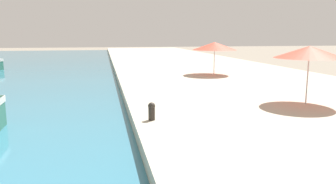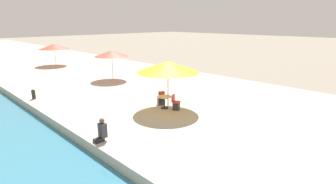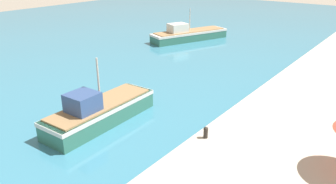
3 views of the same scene
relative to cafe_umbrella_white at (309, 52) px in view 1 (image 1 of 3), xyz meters
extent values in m
cube|color=#BCB29E|center=(0.14, 20.32, -2.56)|extent=(16.00, 90.00, 0.50)
cylinder|color=#B7B7B7|center=(0.00, 0.00, -1.21)|extent=(0.06, 0.06, 2.20)
cone|color=#E04C38|center=(0.00, 0.00, 0.00)|extent=(3.03, 3.03, 0.53)
cylinder|color=#B7B7B7|center=(-0.42, 11.30, -1.29)|extent=(0.06, 0.06, 2.05)
cone|color=#E04C38|center=(-0.42, 11.30, -0.11)|extent=(3.42, 3.42, 0.60)
cylinder|color=#2D2823|center=(-7.19, -1.49, -2.09)|extent=(0.24, 0.24, 0.45)
sphere|color=#2D2823|center=(-7.19, -1.49, -1.79)|extent=(0.26, 0.26, 0.26)
camera|label=1|loc=(-8.84, -12.90, 0.74)|focal=35.00mm
camera|label=2|loc=(-12.70, -19.70, 2.70)|focal=28.00mm
camera|label=3|loc=(0.49, -14.94, 6.57)|focal=35.00mm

